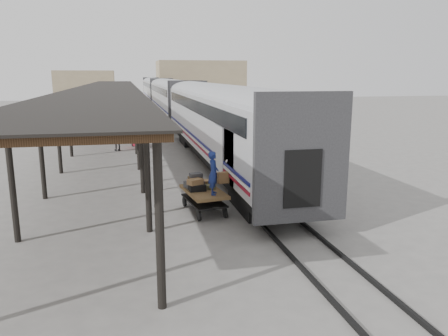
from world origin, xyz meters
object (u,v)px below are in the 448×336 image
at_px(baggage_cart, 204,195).
at_px(pedestrian, 117,139).
at_px(luggage_tug, 140,139).
at_px(porter, 213,173).

relative_size(baggage_cart, pedestrian, 1.53).
relative_size(luggage_tug, porter, 1.01).
height_order(luggage_tug, porter, porter).
distance_m(luggage_tug, porter, 16.99).
relative_size(porter, pedestrian, 0.96).
distance_m(luggage_tug, pedestrian, 2.07).
bearing_deg(porter, pedestrian, 23.92).
distance_m(baggage_cart, luggage_tug, 16.28).
height_order(luggage_tug, pedestrian, pedestrian).
height_order(baggage_cart, luggage_tug, luggage_tug).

